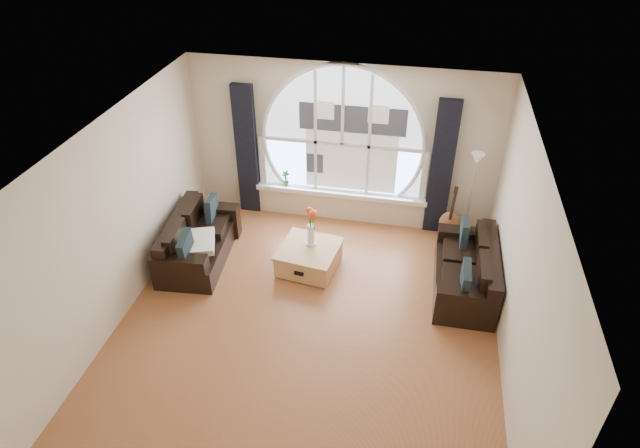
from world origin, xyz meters
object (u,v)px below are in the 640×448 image
(potted_plant, at_px, (286,178))
(sofa_right, at_px, (466,268))
(sofa_left, at_px, (198,238))
(vase_flowers, at_px, (311,223))
(guitar, at_px, (452,212))
(floor_lamp, at_px, (470,200))
(coffee_chest, at_px, (309,257))

(potted_plant, bearing_deg, sofa_right, -26.27)
(sofa_left, height_order, vase_flowers, vase_flowers)
(guitar, height_order, potted_plant, guitar)
(sofa_left, xyz_separation_m, floor_lamp, (4.02, 1.28, 0.40))
(sofa_right, height_order, coffee_chest, sofa_right)
(sofa_left, relative_size, sofa_right, 0.99)
(vase_flowers, distance_m, guitar, 2.34)
(vase_flowers, bearing_deg, sofa_left, -172.77)
(vase_flowers, distance_m, floor_lamp, 2.54)
(vase_flowers, xyz_separation_m, potted_plant, (-0.73, 1.35, -0.08))
(sofa_left, bearing_deg, floor_lamp, 12.55)
(sofa_left, height_order, potted_plant, potted_plant)
(sofa_left, xyz_separation_m, potted_plant, (1.00, 1.56, 0.29))
(coffee_chest, xyz_separation_m, vase_flowers, (0.01, 0.10, 0.56))
(sofa_right, distance_m, guitar, 1.25)
(sofa_left, relative_size, vase_flowers, 2.32)
(sofa_left, bearing_deg, guitar, 13.83)
(floor_lamp, xyz_separation_m, guitar, (-0.24, 0.02, -0.27))
(vase_flowers, bearing_deg, potted_plant, 118.35)
(vase_flowers, relative_size, floor_lamp, 0.44)
(coffee_chest, bearing_deg, sofa_left, -168.07)
(sofa_right, distance_m, coffee_chest, 2.30)
(coffee_chest, xyz_separation_m, potted_plant, (-0.71, 1.44, 0.48))
(sofa_right, bearing_deg, sofa_left, -178.98)
(coffee_chest, height_order, potted_plant, potted_plant)
(sofa_left, xyz_separation_m, guitar, (3.79, 1.30, 0.13))
(coffee_chest, height_order, floor_lamp, floor_lamp)
(vase_flowers, bearing_deg, coffee_chest, -98.53)
(sofa_right, relative_size, vase_flowers, 2.35)
(vase_flowers, height_order, potted_plant, vase_flowers)
(sofa_left, relative_size, guitar, 1.53)
(guitar, bearing_deg, floor_lamp, 12.79)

